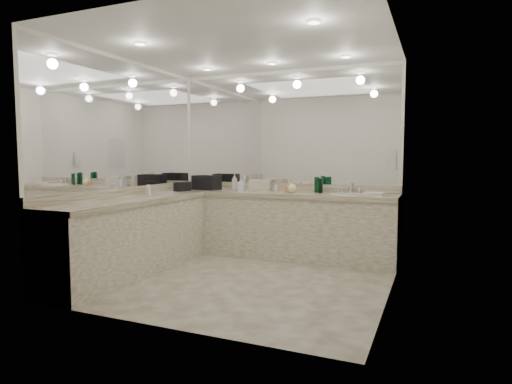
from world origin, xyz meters
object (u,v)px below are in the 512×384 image
at_px(wall_phone, 394,160).
at_px(cream_cosmetic_case, 260,185).
at_px(hand_towel, 374,194).
at_px(soap_bottle_b, 241,184).
at_px(soap_bottle_c, 292,186).
at_px(soap_bottle_a, 234,182).
at_px(sink, 347,195).
at_px(black_toiletry_bag, 207,182).

bearing_deg(wall_phone, cream_cosmetic_case, 162.65).
height_order(hand_towel, soap_bottle_b, soap_bottle_b).
height_order(soap_bottle_b, soap_bottle_c, soap_bottle_b).
bearing_deg(soap_bottle_a, sink, -1.56).
relative_size(sink, cream_cosmetic_case, 1.55).
distance_m(sink, soap_bottle_a, 1.64).
bearing_deg(wall_phone, hand_towel, 120.58).
xyz_separation_m(hand_towel, soap_bottle_c, (-1.07, 0.00, 0.06)).
xyz_separation_m(sink, cream_cosmetic_case, (-1.25, 0.08, 0.09)).
bearing_deg(sink, hand_towel, -8.08).
relative_size(wall_phone, soap_bottle_a, 1.01).
relative_size(sink, soap_bottle_b, 2.25).
bearing_deg(cream_cosmetic_case, soap_bottle_c, -23.29).
bearing_deg(sink, soap_bottle_a, 178.44).
relative_size(black_toiletry_bag, cream_cosmetic_case, 1.33).
height_order(soap_bottle_a, soap_bottle_b, soap_bottle_a).
relative_size(sink, hand_towel, 1.87).
distance_m(sink, cream_cosmetic_case, 1.26).
height_order(cream_cosmetic_case, soap_bottle_c, soap_bottle_c).
bearing_deg(wall_phone, soap_bottle_c, 161.36).
distance_m(wall_phone, soap_bottle_c, 1.46).
distance_m(soap_bottle_b, soap_bottle_c, 0.75).
distance_m(black_toiletry_bag, soap_bottle_c, 1.32).
bearing_deg(soap_bottle_b, soap_bottle_c, -0.19).
relative_size(sink, soap_bottle_a, 1.85).
bearing_deg(black_toiletry_bag, cream_cosmetic_case, 7.89).
bearing_deg(cream_cosmetic_case, soap_bottle_b, -161.58).
bearing_deg(soap_bottle_c, wall_phone, -18.64).
distance_m(cream_cosmetic_case, soap_bottle_c, 0.53).
bearing_deg(black_toiletry_bag, hand_towel, -0.41).
bearing_deg(sink, soap_bottle_c, -176.32).
distance_m(sink, soap_bottle_c, 0.74).
height_order(wall_phone, black_toiletry_bag, wall_phone).
height_order(hand_towel, soap_bottle_c, soap_bottle_c).
height_order(sink, soap_bottle_a, soap_bottle_a).
xyz_separation_m(black_toiletry_bag, cream_cosmetic_case, (0.80, 0.11, -0.03)).
bearing_deg(soap_bottle_b, wall_phone, -12.26).
relative_size(black_toiletry_bag, hand_towel, 1.61).
bearing_deg(hand_towel, soap_bottle_a, 177.32).
height_order(cream_cosmetic_case, soap_bottle_b, soap_bottle_b).
xyz_separation_m(wall_phone, soap_bottle_a, (-2.24, 0.54, -0.33)).
xyz_separation_m(cream_cosmetic_case, soap_bottle_a, (-0.38, -0.04, 0.04)).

